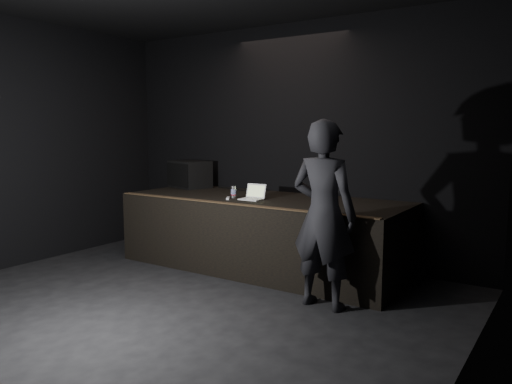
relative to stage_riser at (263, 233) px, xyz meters
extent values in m
plane|color=black|center=(0.00, -2.73, -0.50)|extent=(7.00, 7.00, 0.00)
cube|color=black|center=(0.00, 0.77, 1.25)|extent=(6.00, 0.10, 3.50)
cube|color=black|center=(3.00, -2.73, 1.25)|extent=(0.10, 7.00, 3.50)
cube|color=black|center=(0.00, 0.00, 0.00)|extent=(4.00, 1.50, 1.00)
cube|color=brown|center=(0.00, -0.71, 0.51)|extent=(3.92, 0.10, 0.01)
cube|color=black|center=(-1.67, 0.39, 0.72)|extent=(0.76, 0.62, 0.44)
cube|color=black|center=(-1.74, 0.16, 0.72)|extent=(0.60, 0.19, 0.38)
cylinder|color=black|center=(-0.86, 0.54, 0.51)|extent=(0.81, 0.20, 0.02)
cube|color=silver|center=(-0.02, -0.27, 0.51)|extent=(0.30, 0.21, 0.01)
cube|color=silver|center=(-0.02, -0.27, 0.52)|extent=(0.25, 0.13, 0.00)
cube|color=silver|center=(-0.02, -0.13, 0.61)|extent=(0.30, 0.07, 0.19)
cube|color=gold|center=(-0.02, -0.14, 0.61)|extent=(0.26, 0.05, 0.15)
cylinder|color=silver|center=(-0.32, -0.26, 0.59)|extent=(0.07, 0.07, 0.17)
cylinder|color=navy|center=(-0.32, -0.26, 0.59)|extent=(0.07, 0.07, 0.07)
cylinder|color=maroon|center=(-0.32, -0.26, 0.55)|extent=(0.07, 0.07, 0.01)
cylinder|color=white|center=(0.71, 0.25, 0.55)|extent=(0.09, 0.09, 0.11)
cube|color=white|center=(-0.32, -0.39, 0.51)|extent=(0.11, 0.15, 0.03)
imported|color=black|center=(1.40, -0.95, 0.53)|extent=(0.77, 0.52, 2.06)
camera|label=1|loc=(3.72, -5.80, 1.46)|focal=35.00mm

